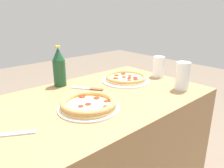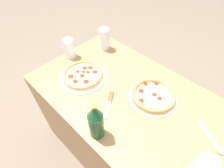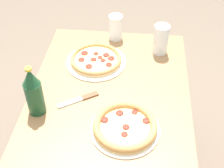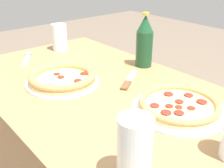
{
  "view_description": "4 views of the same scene",
  "coord_description": "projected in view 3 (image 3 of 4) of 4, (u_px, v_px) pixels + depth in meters",
  "views": [
    {
      "loc": [
        -0.62,
        -0.82,
        1.16
      ],
      "look_at": [
        0.12,
        0.01,
        0.78
      ],
      "focal_mm": 35.0,
      "sensor_mm": 36.0,
      "label": 1
    },
    {
      "loc": [
        -0.37,
        0.52,
        1.53
      ],
      "look_at": [
        0.11,
        0.03,
        0.77
      ],
      "focal_mm": 28.0,
      "sensor_mm": 36.0,
      "label": 2
    },
    {
      "loc": [
        -0.89,
        -0.11,
        1.7
      ],
      "look_at": [
        0.1,
        -0.01,
        0.79
      ],
      "focal_mm": 50.0,
      "sensor_mm": 36.0,
      "label": 3
    },
    {
      "loc": [
        0.76,
        -0.56,
        1.19
      ],
      "look_at": [
        0.11,
        -0.02,
        0.79
      ],
      "focal_mm": 45.0,
      "sensor_mm": 36.0,
      "label": 4
    }
  ],
  "objects": [
    {
      "name": "pizza_pepperoni",
      "position": [
        96.0,
        60.0,
        1.53
      ],
      "size": [
        0.3,
        0.3,
        0.04
      ],
      "color": "white",
      "rests_on": "table"
    },
    {
      "name": "beer_bottle",
      "position": [
        34.0,
        92.0,
        1.23
      ],
      "size": [
        0.07,
        0.07,
        0.23
      ],
      "color": "#194728",
      "rests_on": "table"
    },
    {
      "name": "knife",
      "position": [
        80.0,
        99.0,
        1.35
      ],
      "size": [
        0.12,
        0.17,
        0.01
      ],
      "color": "brown",
      "rests_on": "table"
    },
    {
      "name": "table",
      "position": [
        108.0,
        160.0,
        1.56
      ],
      "size": [
        1.18,
        0.71,
        0.74
      ],
      "color": "#997047",
      "rests_on": "ground_plane"
    },
    {
      "name": "pizza_salami",
      "position": [
        125.0,
        127.0,
        1.22
      ],
      "size": [
        0.28,
        0.28,
        0.04
      ],
      "color": "white",
      "rests_on": "table"
    },
    {
      "name": "glass_iced_tea",
      "position": [
        116.0,
        28.0,
        1.67
      ],
      "size": [
        0.07,
        0.07,
        0.13
      ],
      "color": "white",
      "rests_on": "table"
    },
    {
      "name": "glass_orange_juice",
      "position": [
        161.0,
        41.0,
        1.57
      ],
      "size": [
        0.08,
        0.08,
        0.15
      ],
      "color": "white",
      "rests_on": "table"
    }
  ]
}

